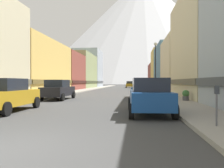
# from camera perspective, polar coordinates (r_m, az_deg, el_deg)

# --- Properties ---
(sidewalk_left) EXTENTS (2.50, 100.00, 0.15)m
(sidewalk_left) POSITION_cam_1_polar(r_m,az_deg,el_deg) (40.72, -7.18, -1.57)
(sidewalk_left) COLOR gray
(sidewalk_left) RESTS_ON ground
(sidewalk_right) EXTENTS (2.50, 100.00, 0.15)m
(sidewalk_right) POSITION_cam_1_polar(r_m,az_deg,el_deg) (39.76, 10.65, -1.63)
(sidewalk_right) COLOR gray
(sidewalk_right) RESTS_ON ground
(storefront_left_2) EXTENTS (8.30, 13.89, 7.16)m
(storefront_left_2) POSITION_cam_1_polar(r_m,az_deg,el_deg) (31.79, -21.31, 3.87)
(storefront_left_2) COLOR #D8B259
(storefront_left_2) RESTS_ON ground
(storefront_left_3) EXTENTS (9.45, 10.34, 7.11)m
(storefront_left_3) POSITION_cam_1_polar(r_m,az_deg,el_deg) (43.47, -14.36, 2.96)
(storefront_left_3) COLOR brown
(storefront_left_3) RESTS_ON ground
(storefront_left_4) EXTENTS (8.84, 13.89, 8.51)m
(storefront_left_4) POSITION_cam_1_polar(r_m,az_deg,el_deg) (54.99, -9.61, 3.18)
(storefront_left_4) COLOR #8C9966
(storefront_left_4) RESTS_ON ground
(storefront_left_5) EXTENTS (8.11, 10.44, 11.26)m
(storefront_left_5) POSITION_cam_1_polar(r_m,az_deg,el_deg) (67.19, -6.39, 3.86)
(storefront_left_5) COLOR #99A5B2
(storefront_left_5) RESTS_ON ground
(storefront_right_1) EXTENTS (7.77, 11.96, 10.14)m
(storefront_right_1) POSITION_cam_1_polar(r_m,az_deg,el_deg) (23.60, 26.51, 8.57)
(storefront_right_1) COLOR beige
(storefront_right_1) RESTS_ON ground
(storefront_right_2) EXTENTS (9.35, 10.53, 8.08)m
(storefront_right_2) POSITION_cam_1_polar(r_m,az_deg,el_deg) (34.90, 20.96, 4.31)
(storefront_right_2) COLOR beige
(storefront_right_2) RESTS_ON ground
(storefront_right_3) EXTENTS (6.45, 13.48, 9.10)m
(storefront_right_3) POSITION_cam_1_polar(r_m,az_deg,el_deg) (46.56, 15.37, 3.99)
(storefront_right_3) COLOR slate
(storefront_right_3) RESTS_ON ground
(storefront_right_4) EXTENTS (7.30, 10.06, 9.91)m
(storefront_right_4) POSITION_cam_1_polar(r_m,az_deg,el_deg) (58.33, 13.91, 3.69)
(storefront_right_4) COLOR #D8B259
(storefront_right_4) RESTS_ON ground
(storefront_right_5) EXTENTS (9.23, 13.99, 7.21)m
(storefront_right_5) POSITION_cam_1_polar(r_m,az_deg,el_deg) (70.44, 13.34, 2.08)
(storefront_right_5) COLOR brown
(storefront_right_5) RESTS_ON ground
(car_left_0) EXTENTS (2.20, 4.46, 1.78)m
(car_left_0) POSITION_cam_1_polar(r_m,az_deg,el_deg) (12.99, -26.04, -2.56)
(car_left_0) COLOR #B28419
(car_left_0) RESTS_ON ground
(car_left_1) EXTENTS (2.09, 4.41, 1.78)m
(car_left_1) POSITION_cam_1_polar(r_m,az_deg,el_deg) (20.14, -13.95, -1.43)
(car_left_1) COLOR black
(car_left_1) RESTS_ON ground
(car_right_0) EXTENTS (2.21, 4.47, 1.78)m
(car_right_0) POSITION_cam_1_polar(r_m,az_deg,el_deg) (10.94, 9.76, -3.09)
(car_right_0) COLOR #19478C
(car_right_0) RESTS_ON ground
(car_right_1) EXTENTS (2.23, 4.47, 1.78)m
(car_right_1) POSITION_cam_1_polar(r_m,az_deg,el_deg) (19.96, 8.11, -1.43)
(car_right_1) COLOR #19478C
(car_right_1) RESTS_ON ground
(car_driving_0) EXTENTS (2.06, 4.40, 1.78)m
(car_driving_0) POSITION_cam_1_polar(r_m,az_deg,el_deg) (59.27, 4.65, -0.10)
(car_driving_0) COLOR #B28419
(car_driving_0) RESTS_ON ground
(parking_meter_near) EXTENTS (0.14, 0.10, 1.33)m
(parking_meter_near) POSITION_cam_1_polar(r_m,az_deg,el_deg) (7.86, 25.81, -3.74)
(parking_meter_near) COLOR #595960
(parking_meter_near) RESTS_ON sidewalk_right
(potted_plant_0) EXTENTS (0.53, 0.53, 0.82)m
(potted_plant_0) POSITION_cam_1_polar(r_m,az_deg,el_deg) (17.70, 18.83, -2.79)
(potted_plant_0) COLOR #4C4C51
(potted_plant_0) RESTS_ON sidewalk_right
(streetlamp_right) EXTENTS (0.36, 0.36, 5.86)m
(streetlamp_right) POSITION_cam_1_polar(r_m,az_deg,el_deg) (24.83, 11.33, 6.08)
(streetlamp_right) COLOR black
(streetlamp_right) RESTS_ON sidewalk_right
(mountain_backdrop) EXTENTS (250.54, 250.54, 129.21)m
(mountain_backdrop) POSITION_cam_1_polar(r_m,az_deg,el_deg) (272.15, 8.07, 13.95)
(mountain_backdrop) COLOR silver
(mountain_backdrop) RESTS_ON ground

